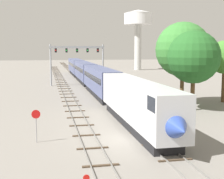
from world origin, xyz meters
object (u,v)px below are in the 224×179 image
(passenger_train, at_px, (91,75))
(stop_sign, at_px, (36,121))
(trackside_tree_mid, at_px, (183,50))
(water_tower, at_px, (138,22))
(trackside_tree_left, at_px, (194,57))
(signal_gantry, at_px, (77,56))

(passenger_train, distance_m, stop_sign, 39.34)
(stop_sign, height_order, trackside_tree_mid, trackside_tree_mid)
(water_tower, bearing_deg, trackside_tree_left, -101.02)
(trackside_tree_mid, bearing_deg, water_tower, 78.71)
(passenger_train, xyz_separation_m, signal_gantry, (-2.25, 5.04, 3.95))
(signal_gantry, xyz_separation_m, trackside_tree_mid, (12.54, -27.49, 1.38))
(trackside_tree_mid, bearing_deg, stop_sign, -142.46)
(water_tower, bearing_deg, stop_sign, -111.36)
(passenger_train, distance_m, water_tower, 59.42)
(signal_gantry, xyz_separation_m, trackside_tree_left, (12.02, -32.09, 0.43))
(trackside_tree_left, relative_size, trackside_tree_mid, 0.88)
(passenger_train, relative_size, water_tower, 4.04)
(trackside_tree_mid, bearing_deg, passenger_train, 114.64)
(passenger_train, distance_m, signal_gantry, 6.79)
(stop_sign, height_order, trackside_tree_left, trackside_tree_left)
(water_tower, height_order, trackside_tree_mid, water_tower)
(water_tower, xyz_separation_m, stop_sign, (-35.09, -89.71, -15.95))
(passenger_train, bearing_deg, trackside_tree_left, -70.14)
(water_tower, xyz_separation_m, trackside_tree_left, (-15.32, -78.71, -10.84))
(signal_gantry, relative_size, trackside_tree_left, 1.16)
(signal_gantry, xyz_separation_m, stop_sign, (-7.75, -43.08, -4.68))
(passenger_train, relative_size, stop_sign, 31.32)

